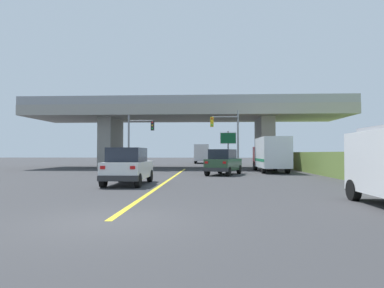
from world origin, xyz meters
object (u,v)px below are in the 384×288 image
box_truck (271,154)px  suv_crossing (223,162)px  traffic_signal_nearside (229,132)px  highway_sign (228,141)px  suv_lead (128,166)px  semi_truck_distant (202,153)px  traffic_signal_farside (137,135)px

box_truck → suv_crossing: bearing=-138.0°
box_truck → traffic_signal_nearside: traffic_signal_nearside is taller
highway_sign → suv_lead: bearing=-109.4°
box_truck → highway_sign: 7.19m
traffic_signal_nearside → semi_truck_distant: bearing=97.6°
box_truck → suv_lead: bearing=-128.8°
traffic_signal_farside → semi_truck_distant: traffic_signal_farside is taller
suv_crossing → highway_sign: 10.39m
traffic_signal_nearside → semi_truck_distant: traffic_signal_nearside is taller
suv_lead → traffic_signal_nearside: 15.63m
traffic_signal_nearside → suv_crossing: bearing=-97.9°
box_truck → semi_truck_distant: 25.98m
suv_lead → semi_truck_distant: (3.23, 37.55, 0.62)m
suv_lead → suv_crossing: 10.14m
highway_sign → semi_truck_distant: highway_sign is taller
box_truck → traffic_signal_nearside: (-3.69, 1.55, 2.07)m
suv_crossing → box_truck: size_ratio=0.64×
box_truck → traffic_signal_farside: bearing=170.9°
box_truck → traffic_signal_nearside: size_ratio=1.29×
suv_crossing → box_truck: 6.04m
box_truck → traffic_signal_nearside: bearing=157.3°
traffic_signal_nearside → highway_sign: (0.19, 4.58, -0.67)m
suv_crossing → highway_sign: highway_sign is taller
traffic_signal_nearside → traffic_signal_farside: (-9.02, 0.49, -0.20)m
highway_sign → traffic_signal_farside: bearing=-156.0°
suv_lead → suv_crossing: bearing=56.6°
suv_lead → box_truck: 16.03m
suv_lead → box_truck: bearing=51.2°
traffic_signal_farside → semi_truck_distant: 23.85m
suv_lead → semi_truck_distant: size_ratio=0.62×
suv_crossing → semi_truck_distant: bearing=113.5°
traffic_signal_nearside → traffic_signal_farside: 9.04m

